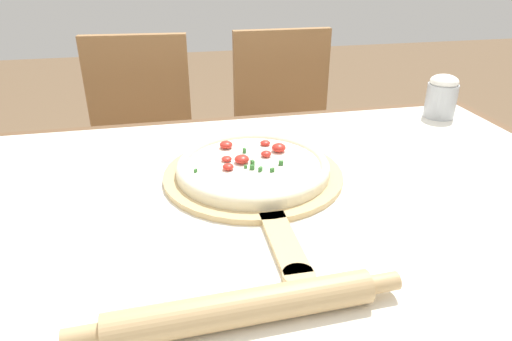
{
  "coord_description": "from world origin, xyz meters",
  "views": [
    {
      "loc": [
        -0.18,
        -0.73,
        1.19
      ],
      "look_at": [
        -0.01,
        0.08,
        0.78
      ],
      "focal_mm": 32.0,
      "sensor_mm": 36.0,
      "label": 1
    }
  ],
  "objects": [
    {
      "name": "dining_table",
      "position": [
        0.0,
        0.0,
        0.65
      ],
      "size": [
        1.49,
        1.01,
        0.74
      ],
      "color": "brown",
      "rests_on": "ground_plane"
    },
    {
      "name": "towel_cloth",
      "position": [
        0.0,
        0.0,
        0.74
      ],
      "size": [
        1.41,
        0.93,
        0.0
      ],
      "color": "white",
      "rests_on": "dining_table"
    },
    {
      "name": "pizza_peel",
      "position": [
        -0.01,
        0.09,
        0.75
      ],
      "size": [
        0.38,
        0.55,
        0.01
      ],
      "color": "tan",
      "rests_on": "towel_cloth"
    },
    {
      "name": "pizza",
      "position": [
        -0.01,
        0.11,
        0.77
      ],
      "size": [
        0.32,
        0.32,
        0.04
      ],
      "color": "beige",
      "rests_on": "pizza_peel"
    },
    {
      "name": "rolling_pin",
      "position": [
        -0.1,
        -0.29,
        0.77
      ],
      "size": [
        0.44,
        0.06,
        0.05
      ],
      "rotation": [
        0.0,
        0.0,
        0.04
      ],
      "color": "tan",
      "rests_on": "towel_cloth"
    },
    {
      "name": "chair_left",
      "position": [
        -0.28,
        0.9,
        0.52
      ],
      "size": [
        0.43,
        0.43,
        0.9
      ],
      "rotation": [
        0.0,
        0.0,
        -0.08
      ],
      "color": "#A37547",
      "rests_on": "ground_plane"
    },
    {
      "name": "chair_right",
      "position": [
        0.28,
        0.9,
        0.52
      ],
      "size": [
        0.4,
        0.4,
        0.9
      ],
      "rotation": [
        0.0,
        0.0,
        -0.01
      ],
      "color": "#A37547",
      "rests_on": "ground_plane"
    },
    {
      "name": "flour_cup",
      "position": [
        0.59,
        0.37,
        0.81
      ],
      "size": [
        0.08,
        0.08,
        0.12
      ],
      "color": "#B2B7BC",
      "rests_on": "towel_cloth"
    }
  ]
}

